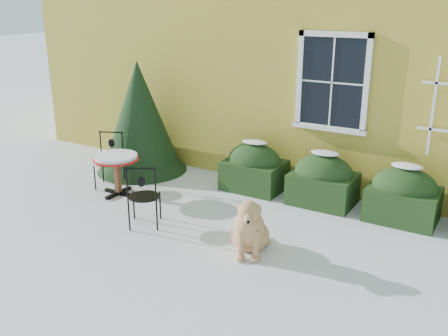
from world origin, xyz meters
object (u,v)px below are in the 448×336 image
Objects in this scene: dog at (250,230)px; patio_chair_far at (110,160)px; evergreen_shrub at (140,128)px; patio_chair_near at (144,195)px; bistro_table at (116,162)px.

patio_chair_far is at bearing 139.81° from dog.
patio_chair_near is at bearing -49.23° from evergreen_shrub.
patio_chair_near is 1.07× the size of dog.
patio_chair_far reaches higher than patio_chair_near.
patio_chair_near is at bearing 157.70° from dog.
patio_chair_near is 1.00× the size of patio_chair_far.
evergreen_shrub is 2.19× the size of patio_chair_far.
evergreen_shrub is 1.38m from bistro_table.
dog is at bearing -12.84° from bistro_table.
dog is at bearing -29.02° from evergreen_shrub.
evergreen_shrub reaches higher than patio_chair_near.
bistro_table is at bearing -68.04° from evergreen_shrub.
evergreen_shrub is at bearing 126.16° from dog.
bistro_table is 0.79× the size of patio_chair_far.
evergreen_shrub is 2.76× the size of bistro_table.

